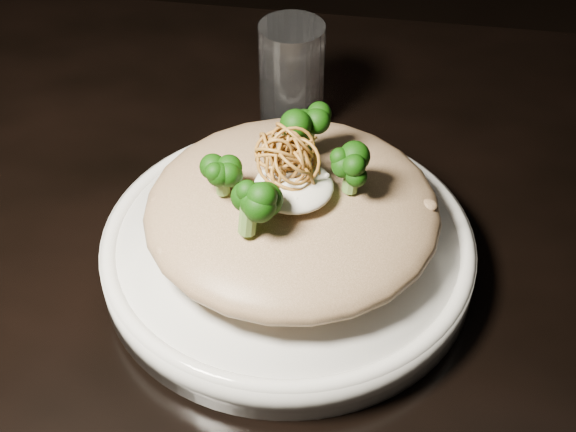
# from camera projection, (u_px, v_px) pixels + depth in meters

# --- Properties ---
(table) EXTENTS (1.10, 0.80, 0.75)m
(table) POSITION_uv_depth(u_px,v_px,m) (328.00, 314.00, 0.74)
(table) COLOR black
(table) RESTS_ON ground
(plate) EXTENTS (0.30, 0.30, 0.03)m
(plate) POSITION_uv_depth(u_px,v_px,m) (288.00, 251.00, 0.66)
(plate) COLOR white
(plate) RESTS_ON table
(risotto) EXTENTS (0.23, 0.23, 0.05)m
(risotto) POSITION_uv_depth(u_px,v_px,m) (292.00, 209.00, 0.63)
(risotto) COLOR brown
(risotto) RESTS_ON plate
(broccoli) EXTENTS (0.13, 0.13, 0.05)m
(broccoli) POSITION_uv_depth(u_px,v_px,m) (282.00, 161.00, 0.60)
(broccoli) COLOR black
(broccoli) RESTS_ON risotto
(cheese) EXTENTS (0.06, 0.06, 0.02)m
(cheese) POSITION_uv_depth(u_px,v_px,m) (294.00, 186.00, 0.60)
(cheese) COLOR white
(cheese) RESTS_ON risotto
(shallots) EXTENTS (0.05, 0.05, 0.03)m
(shallots) POSITION_uv_depth(u_px,v_px,m) (286.00, 151.00, 0.59)
(shallots) COLOR brown
(shallots) RESTS_ON cheese
(drinking_glass) EXTENTS (0.07, 0.07, 0.11)m
(drinking_glass) POSITION_uv_depth(u_px,v_px,m) (292.00, 77.00, 0.77)
(drinking_glass) COLOR silver
(drinking_glass) RESTS_ON table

